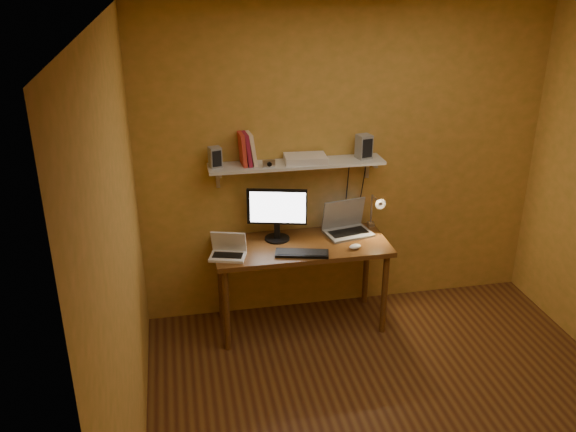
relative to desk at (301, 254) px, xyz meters
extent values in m
cube|color=brown|center=(0.44, -1.28, -0.67)|extent=(3.40, 3.20, 0.02)
cube|color=silver|center=(0.44, -1.28, 1.95)|extent=(3.40, 3.20, 0.02)
cube|color=#CA8B3D|center=(0.44, 0.33, 0.64)|extent=(3.40, 0.02, 2.60)
cube|color=#CA8B3D|center=(-1.27, -1.28, 0.64)|extent=(0.02, 3.20, 2.60)
cube|color=brown|center=(0.00, 0.00, 0.07)|extent=(1.40, 0.60, 0.04)
cylinder|color=brown|center=(-0.64, -0.24, -0.31)|extent=(0.05, 0.05, 0.71)
cylinder|color=brown|center=(0.64, -0.24, -0.31)|extent=(0.05, 0.05, 0.71)
cylinder|color=brown|center=(-0.64, 0.24, -0.31)|extent=(0.05, 0.05, 0.71)
cylinder|color=brown|center=(0.64, 0.24, -0.31)|extent=(0.05, 0.05, 0.71)
cube|color=silver|center=(0.00, 0.19, 0.70)|extent=(1.40, 0.25, 0.02)
cube|color=silver|center=(-0.62, 0.30, 0.60)|extent=(0.03, 0.03, 0.18)
cube|color=silver|center=(0.62, 0.30, 0.60)|extent=(0.03, 0.03, 0.18)
cylinder|color=black|center=(-0.17, 0.13, 0.09)|extent=(0.25, 0.25, 0.01)
cube|color=black|center=(-0.17, 0.13, 0.17)|extent=(0.05, 0.05, 0.15)
cube|color=black|center=(-0.17, 0.13, 0.37)|extent=(0.47, 0.14, 0.30)
cube|color=white|center=(-0.17, 0.11, 0.37)|extent=(0.43, 0.11, 0.26)
cube|color=gray|center=(0.42, 0.11, 0.10)|extent=(0.41, 0.32, 0.02)
cube|color=black|center=(0.42, 0.11, 0.11)|extent=(0.34, 0.20, 0.00)
cube|color=gray|center=(0.40, 0.21, 0.23)|extent=(0.38, 0.13, 0.26)
cube|color=#141E41|center=(0.40, 0.21, 0.23)|extent=(0.33, 0.11, 0.22)
cube|color=white|center=(-0.60, -0.13, 0.10)|extent=(0.31, 0.25, 0.02)
cube|color=black|center=(-0.60, -0.13, 0.11)|extent=(0.25, 0.16, 0.00)
cube|color=white|center=(-0.59, -0.07, 0.19)|extent=(0.28, 0.15, 0.18)
cube|color=black|center=(-0.59, -0.07, 0.19)|extent=(0.24, 0.12, 0.15)
cube|color=black|center=(-0.04, -0.19, 0.10)|extent=(0.43, 0.23, 0.02)
ellipsoid|color=white|center=(0.40, -0.16, 0.10)|extent=(0.12, 0.09, 0.04)
cube|color=silver|center=(0.66, 0.24, 0.08)|extent=(0.05, 0.06, 0.08)
cylinder|color=silver|center=(0.66, 0.24, 0.23)|extent=(0.02, 0.02, 0.28)
cylinder|color=silver|center=(0.66, 0.16, 0.37)|extent=(0.01, 0.16, 0.01)
cone|color=silver|center=(0.66, 0.08, 0.37)|extent=(0.09, 0.09, 0.09)
sphere|color=#FFE0A5|center=(0.66, 0.06, 0.37)|extent=(0.04, 0.04, 0.04)
cube|color=gray|center=(-0.64, 0.20, 0.79)|extent=(0.11, 0.11, 0.16)
cube|color=gray|center=(0.55, 0.20, 0.81)|extent=(0.13, 0.13, 0.19)
cube|color=red|center=(-0.43, 0.21, 0.84)|extent=(0.06, 0.18, 0.26)
cube|color=maroon|center=(-0.39, 0.21, 0.84)|extent=(0.07, 0.18, 0.26)
cube|color=beige|center=(-0.36, 0.21, 0.84)|extent=(0.08, 0.18, 0.26)
cube|color=silver|center=(-0.24, 0.12, 0.74)|extent=(0.10, 0.04, 0.06)
cylinder|color=black|center=(-0.24, 0.10, 0.74)|extent=(0.04, 0.02, 0.04)
cube|color=white|center=(0.07, 0.19, 0.74)|extent=(0.34, 0.24, 0.05)
camera|label=1|loc=(-0.95, -4.30, 2.20)|focal=38.00mm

